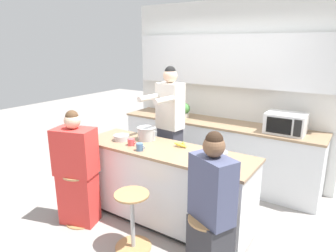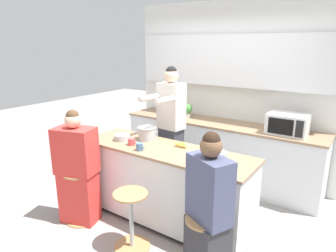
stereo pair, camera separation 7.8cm
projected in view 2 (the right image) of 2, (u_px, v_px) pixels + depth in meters
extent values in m
plane|color=gray|center=(165.00, 220.00, 3.62)|extent=(16.00, 16.00, 0.00)
cube|color=silver|center=(230.00, 91.00, 4.65)|extent=(3.29, 0.06, 2.70)
cube|color=silver|center=(228.00, 61.00, 4.44)|extent=(3.02, 0.16, 0.75)
cube|color=silver|center=(218.00, 152.00, 4.62)|extent=(3.02, 0.59, 0.89)
cube|color=#937556|center=(219.00, 123.00, 4.50)|extent=(3.05, 0.62, 0.03)
cube|color=black|center=(165.00, 218.00, 3.62)|extent=(1.96, 0.53, 0.06)
cube|color=silver|center=(165.00, 184.00, 3.50)|extent=(2.04, 0.61, 0.83)
cube|color=#937556|center=(165.00, 150.00, 3.38)|extent=(2.08, 0.65, 0.03)
cylinder|color=tan|center=(82.00, 219.00, 3.63)|extent=(0.38, 0.38, 0.01)
cylinder|color=#B7BABC|center=(81.00, 197.00, 3.56)|extent=(0.04, 0.04, 0.59)
cylinder|color=tan|center=(79.00, 173.00, 3.47)|extent=(0.35, 0.35, 0.02)
cylinder|color=tan|center=(132.00, 246.00, 3.15)|extent=(0.38, 0.38, 0.01)
cylinder|color=#B7BABC|center=(131.00, 221.00, 3.07)|extent=(0.04, 0.04, 0.59)
cylinder|color=tan|center=(130.00, 194.00, 2.99)|extent=(0.35, 0.35, 0.02)
cylinder|color=#B7BABC|center=(205.00, 250.00, 2.63)|extent=(0.04, 0.04, 0.59)
cylinder|color=tan|center=(206.00, 220.00, 2.55)|extent=(0.35, 0.35, 0.02)
cube|color=#383842|center=(171.00, 162.00, 4.11)|extent=(0.30, 0.25, 0.98)
cube|color=silver|center=(171.00, 106.00, 3.90)|extent=(0.35, 0.25, 0.60)
cylinder|color=silver|center=(149.00, 98.00, 3.75)|extent=(0.10, 0.34, 0.07)
cylinder|color=silver|center=(165.00, 100.00, 3.58)|extent=(0.10, 0.34, 0.07)
sphere|color=#DBB293|center=(171.00, 76.00, 3.80)|extent=(0.20, 0.20, 0.18)
sphere|color=black|center=(171.00, 72.00, 3.78)|extent=(0.16, 0.16, 0.14)
cube|color=red|center=(79.00, 197.00, 3.55)|extent=(0.47, 0.37, 0.62)
cube|color=red|center=(75.00, 151.00, 3.40)|extent=(0.52, 0.41, 0.54)
sphere|color=#DBB293|center=(73.00, 120.00, 3.30)|extent=(0.22, 0.22, 0.18)
sphere|color=#513823|center=(72.00, 116.00, 3.29)|extent=(0.18, 0.18, 0.14)
cube|color=#333338|center=(207.00, 251.00, 2.62)|extent=(0.43, 0.39, 0.62)
cube|color=#474C6B|center=(209.00, 189.00, 2.46)|extent=(0.44, 0.36, 0.57)
sphere|color=brown|center=(211.00, 146.00, 2.36)|extent=(0.24, 0.24, 0.18)
sphere|color=black|center=(211.00, 140.00, 2.35)|extent=(0.19, 0.19, 0.15)
cylinder|color=#B7BABC|center=(147.00, 134.00, 3.68)|extent=(0.22, 0.22, 0.15)
cylinder|color=#B7BABC|center=(147.00, 127.00, 3.66)|extent=(0.23, 0.23, 0.01)
cylinder|color=#B7BABC|center=(139.00, 128.00, 3.74)|extent=(0.05, 0.01, 0.01)
cylinder|color=#B7BABC|center=(156.00, 132.00, 3.60)|extent=(0.05, 0.01, 0.01)
cylinder|color=#B7BABC|center=(217.00, 155.00, 3.06)|extent=(0.19, 0.19, 0.08)
cylinder|color=#B7BABC|center=(122.00, 137.00, 3.68)|extent=(0.19, 0.19, 0.07)
cylinder|color=#DB4C51|center=(131.00, 142.00, 3.49)|extent=(0.08, 0.08, 0.08)
torus|color=#DB4C51|center=(135.00, 142.00, 3.46)|extent=(0.04, 0.01, 0.04)
cylinder|color=#4C7099|center=(139.00, 147.00, 3.31)|extent=(0.08, 0.08, 0.08)
torus|color=#4C7099|center=(143.00, 147.00, 3.29)|extent=(0.04, 0.01, 0.04)
ellipsoid|color=yellow|center=(180.00, 145.00, 3.41)|extent=(0.14, 0.05, 0.06)
ellipsoid|color=yellow|center=(179.00, 144.00, 3.46)|extent=(0.11, 0.13, 0.06)
ellipsoid|color=yellow|center=(184.00, 145.00, 3.42)|extent=(0.12, 0.12, 0.06)
cube|color=white|center=(288.00, 124.00, 3.89)|extent=(0.50, 0.36, 0.27)
cube|color=black|center=(280.00, 126.00, 3.77)|extent=(0.31, 0.01, 0.20)
cube|color=black|center=(299.00, 129.00, 3.65)|extent=(0.09, 0.01, 0.21)
cylinder|color=beige|center=(187.00, 115.00, 4.80)|extent=(0.13, 0.13, 0.07)
sphere|color=#478942|center=(187.00, 109.00, 4.77)|extent=(0.17, 0.17, 0.17)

